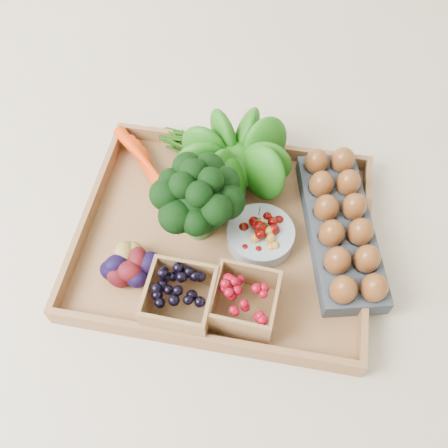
% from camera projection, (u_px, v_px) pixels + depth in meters
% --- Properties ---
extents(ground, '(4.00, 4.00, 0.00)m').
position_uv_depth(ground, '(224.00, 240.00, 0.99)').
color(ground, beige).
rests_on(ground, ground).
extents(tray, '(0.55, 0.45, 0.01)m').
position_uv_depth(tray, '(224.00, 238.00, 0.98)').
color(tray, '#95673E').
rests_on(tray, ground).
extents(carrots, '(0.19, 0.14, 0.05)m').
position_uv_depth(carrots, '(148.00, 168.00, 1.04)').
color(carrots, red).
rests_on(carrots, tray).
extents(lettuce, '(0.15, 0.15, 0.15)m').
position_uv_depth(lettuce, '(236.00, 154.00, 0.99)').
color(lettuce, '#1A550D').
rests_on(lettuce, tray).
extents(broccoli, '(0.16, 0.16, 0.13)m').
position_uv_depth(broccoli, '(199.00, 212.00, 0.93)').
color(broccoli, black).
rests_on(broccoli, tray).
extents(cherry_bowl, '(0.13, 0.13, 0.03)m').
position_uv_depth(cherry_bowl, '(260.00, 236.00, 0.96)').
color(cherry_bowl, '#8C9EA5').
rests_on(cherry_bowl, tray).
extents(egg_carton, '(0.20, 0.36, 0.04)m').
position_uv_depth(egg_carton, '(339.00, 229.00, 0.96)').
color(egg_carton, '#373D47').
rests_on(egg_carton, tray).
extents(potatoes, '(0.13, 0.13, 0.07)m').
position_uv_depth(potatoes, '(127.00, 262.00, 0.90)').
color(potatoes, '#410A0E').
rests_on(potatoes, tray).
extents(punnet_blackberry, '(0.12, 0.12, 0.08)m').
position_uv_depth(punnet_blackberry, '(180.00, 299.00, 0.86)').
color(punnet_blackberry, black).
rests_on(punnet_blackberry, tray).
extents(punnet_raspberry, '(0.12, 0.12, 0.08)m').
position_uv_depth(punnet_raspberry, '(244.00, 301.00, 0.86)').
color(punnet_raspberry, maroon).
rests_on(punnet_raspberry, tray).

